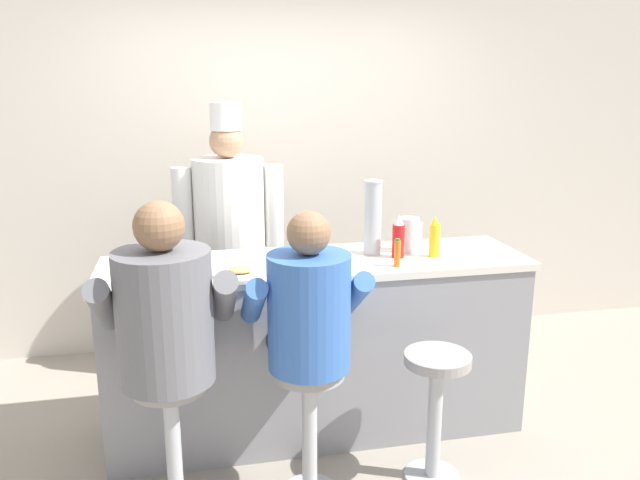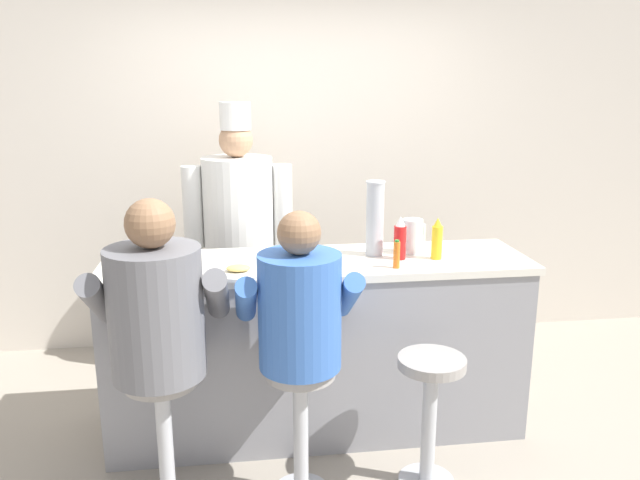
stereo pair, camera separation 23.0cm
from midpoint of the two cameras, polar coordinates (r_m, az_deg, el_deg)
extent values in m
plane|color=#9E9384|center=(3.54, -1.17, -19.20)|extent=(20.00, 20.00, 0.00)
cube|color=beige|center=(4.64, -5.14, 6.83)|extent=(10.00, 0.06, 2.70)
cube|color=gray|center=(3.57, -2.16, -9.96)|extent=(2.28, 0.60, 0.97)
cube|color=silver|center=(3.40, -2.24, -2.19)|extent=(2.33, 0.63, 0.04)
cylinder|color=red|center=(3.43, 5.27, -0.12)|extent=(0.07, 0.07, 0.18)
cone|color=white|center=(3.41, 5.32, 1.82)|extent=(0.05, 0.05, 0.05)
cylinder|color=yellow|center=(3.47, 8.56, -0.06)|extent=(0.06, 0.06, 0.18)
cone|color=yellow|center=(3.45, 8.63, 1.78)|extent=(0.05, 0.05, 0.05)
cylinder|color=orange|center=(3.27, 5.09, -1.25)|extent=(0.03, 0.03, 0.14)
cylinder|color=#287F2D|center=(3.25, 5.12, 0.03)|extent=(0.02, 0.02, 0.01)
cylinder|color=silver|center=(3.56, 6.31, 0.48)|extent=(0.12, 0.12, 0.20)
cube|color=silver|center=(3.58, 7.35, 0.69)|extent=(0.01, 0.01, 0.12)
cylinder|color=white|center=(3.15, -9.30, -3.15)|extent=(0.27, 0.27, 0.02)
ellipsoid|color=#E0BC60|center=(3.14, -9.32, -2.72)|extent=(0.12, 0.09, 0.03)
cylinder|color=#4C7FB7|center=(3.14, -3.57, -2.72)|extent=(0.17, 0.17, 0.05)
cylinder|color=beige|center=(3.28, -15.88, -2.22)|extent=(0.09, 0.09, 0.08)
torus|color=beige|center=(3.28, -14.80, -2.10)|extent=(0.06, 0.02, 0.06)
cylinder|color=#B7BABF|center=(3.46, 2.95, 1.96)|extent=(0.10, 0.10, 0.41)
cylinder|color=silver|center=(3.43, 3.00, 5.37)|extent=(0.11, 0.11, 0.01)
cylinder|color=#B2B5BA|center=(3.08, -15.45, -17.87)|extent=(0.07, 0.07, 0.64)
cylinder|color=gray|center=(2.93, -15.87, -12.63)|extent=(0.33, 0.33, 0.05)
cylinder|color=#33384C|center=(3.11, -17.62, -10.30)|extent=(0.16, 0.41, 0.16)
cylinder|color=#33384C|center=(3.09, -13.74, -10.16)|extent=(0.16, 0.41, 0.16)
cylinder|color=slate|center=(2.80, -16.32, -6.80)|extent=(0.41, 0.41, 0.59)
cylinder|color=slate|center=(2.93, -21.31, -5.63)|extent=(0.11, 0.45, 0.36)
cylinder|color=slate|center=(2.89, -11.02, -5.19)|extent=(0.11, 0.45, 0.36)
sphere|color=#8C6647|center=(2.69, -16.92, 1.20)|extent=(0.21, 0.21, 0.21)
cylinder|color=#B2B5BA|center=(3.09, -3.19, -17.16)|extent=(0.07, 0.07, 0.64)
cylinder|color=gray|center=(2.94, -3.27, -11.93)|extent=(0.33, 0.33, 0.05)
cylinder|color=#33384C|center=(3.08, -5.59, -9.87)|extent=(0.14, 0.38, 0.14)
cylinder|color=#33384C|center=(3.11, -2.07, -9.62)|extent=(0.14, 0.38, 0.14)
cylinder|color=#3866B7|center=(2.82, -3.36, -6.60)|extent=(0.38, 0.38, 0.54)
cylinder|color=#3866B7|center=(2.89, -8.38, -5.65)|extent=(0.10, 0.41, 0.33)
cylinder|color=#3866B7|center=(2.95, 0.90, -5.05)|extent=(0.10, 0.41, 0.33)
sphere|color=#8C6647|center=(2.71, -3.47, 0.62)|extent=(0.20, 0.20, 0.20)
cylinder|color=#B2B5BA|center=(3.41, 8.15, -20.60)|extent=(0.28, 0.28, 0.02)
cylinder|color=#B2B5BA|center=(3.23, 8.36, -15.80)|extent=(0.07, 0.07, 0.64)
cylinder|color=gray|center=(3.09, 8.58, -10.74)|extent=(0.33, 0.33, 0.05)
cube|color=#232328|center=(4.31, -9.51, -6.68)|extent=(0.35, 0.19, 0.84)
cube|color=white|center=(4.20, -9.57, -4.79)|extent=(0.32, 0.02, 0.51)
cylinder|color=white|center=(4.10, -9.93, 2.99)|extent=(0.46, 0.46, 0.63)
sphere|color=tan|center=(4.04, -10.19, 8.91)|extent=(0.22, 0.22, 0.22)
cylinder|color=white|center=(4.03, -10.29, 11.06)|extent=(0.20, 0.20, 0.17)
cylinder|color=white|center=(4.11, -14.01, 2.73)|extent=(0.13, 0.13, 0.54)
cylinder|color=white|center=(4.12, -5.86, 3.14)|extent=(0.13, 0.13, 0.54)
camera|label=1|loc=(0.12, -91.98, -0.51)|focal=35.00mm
camera|label=2|loc=(0.12, 88.02, 0.51)|focal=35.00mm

